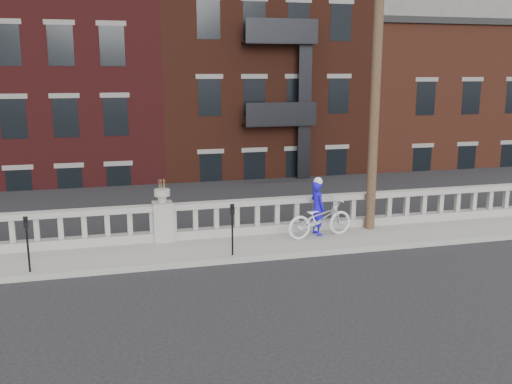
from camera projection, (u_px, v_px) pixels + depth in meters
ground at (182, 298)px, 12.46m from camera, size 120.00×120.00×0.00m
sidewalk at (167, 253)px, 15.28m from camera, size 32.00×2.20×0.15m
balustrade at (163, 223)px, 16.06m from camera, size 28.00×0.34×1.03m
planter_pedestal at (163, 217)px, 16.02m from camera, size 0.55×0.55×1.76m
lower_level at (140, 108)px, 33.83m from camera, size 80.00×44.00×20.80m
utility_pole at (377, 57)px, 16.30m from camera, size 1.60×0.28×10.00m
parking_meter_d at (27, 238)px, 13.45m from camera, size 0.10×0.09×1.36m
parking_meter_e at (232, 224)px, 14.68m from camera, size 0.10×0.09×1.36m
bicycle at (320, 219)px, 16.39m from camera, size 2.14×1.07×1.08m
cyclist at (317, 208)px, 16.56m from camera, size 0.50×0.65×1.60m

